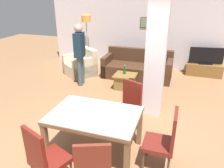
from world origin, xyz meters
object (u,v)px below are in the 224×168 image
bottle (125,70)px  dining_chair_far_right (128,105)px  floor_lamp (86,24)px  tv_stand (204,70)px  dining_table (95,122)px  standing_person (80,51)px  sofa (137,68)px  dining_chair_head_right (165,139)px  coffee_table (125,81)px  dining_chair_near_left (44,157)px  tv_screen (206,56)px  armchair (81,66)px

bottle → dining_chair_far_right: bearing=-72.8°
floor_lamp → tv_stand: bearing=2.4°
dining_table → floor_lamp: size_ratio=0.80×
standing_person → sofa: bearing=122.2°
dining_chair_head_right → bottle: (-1.40, 2.84, -0.02)m
coffee_table → floor_lamp: (-1.89, 1.64, 1.32)m
dining_table → floor_lamp: floor_lamp is taller
dining_chair_near_left → tv_stand: size_ratio=0.90×
dining_chair_near_left → tv_screen: dining_chair_near_left is taller
coffee_table → tv_screen: 2.89m
dining_table → floor_lamp: bearing=115.6°
dining_chair_near_left → tv_screen: bearing=88.4°
tv_screen → armchair: bearing=7.7°
dining_chair_head_right → tv_screen: (0.84, 4.59, 0.13)m
dining_table → dining_chair_near_left: size_ratio=1.44×
armchair → tv_screen: 4.08m
dining_chair_far_right → floor_lamp: floor_lamp is taller
dining_chair_far_right → coffee_table: size_ratio=1.64×
dining_chair_head_right → tv_stand: 4.67m
armchair → tv_screen: tv_screen is taller
armchair → tv_screen: size_ratio=1.17×
standing_person → dining_chair_head_right: bearing=39.4°
armchair → floor_lamp: size_ratio=0.68×
dining_table → coffee_table: 2.81m
dining_chair_near_left → floor_lamp: size_ratio=0.55×
bottle → standing_person: size_ratio=0.14×
dining_table → sofa: bearing=91.2°
sofa → floor_lamp: (-2.03, 0.63, 1.24)m
dining_table → tv_screen: (1.99, 4.59, 0.07)m
dining_chair_near_left → floor_lamp: bearing=129.8°
sofa → dining_chair_head_right: bearing=107.9°
dining_chair_far_right → bottle: (-0.62, 2.00, -0.02)m
dining_table → sofa: (-0.08, 3.78, -0.31)m
dining_table → sofa: 3.80m
sofa → tv_screen: 2.25m
dining_chair_head_right → floor_lamp: floor_lamp is taller
dining_table → bottle: dining_table is taller
bottle → tv_screen: bearing=37.8°
dining_table → tv_stand: (1.99, 4.59, -0.40)m
bottle → tv_screen: size_ratio=0.24×
dining_chair_near_left → tv_screen: 5.97m
dining_table → armchair: armchair is taller
dining_chair_far_right → coffee_table: (-0.58, 1.93, -0.32)m
dining_chair_head_right → tv_screen: 4.66m
sofa → tv_screen: bearing=-158.7°
dining_chair_head_right → floor_lamp: size_ratio=0.55×
coffee_table → standing_person: standing_person is taller
coffee_table → standing_person: size_ratio=0.35×
bottle → tv_stand: bottle is taller
tv_screen → sofa: bearing=12.0°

